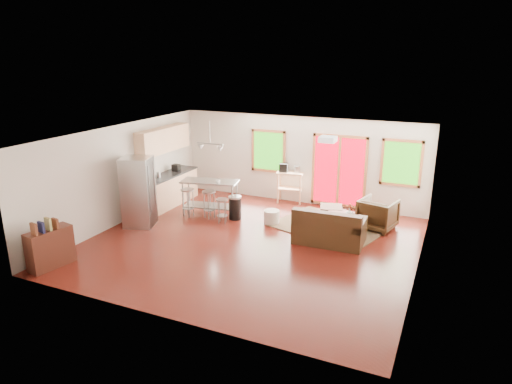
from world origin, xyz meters
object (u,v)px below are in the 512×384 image
at_px(armchair, 378,213).
at_px(kitchen_cart, 289,176).
at_px(rug, 329,226).
at_px(coffee_table, 346,216).
at_px(loveseat, 329,229).
at_px(ottoman, 331,213).
at_px(refrigerator, 139,192).
at_px(island, 210,191).

xyz_separation_m(armchair, kitchen_cart, (-2.84, 1.14, 0.38)).
bearing_deg(rug, coffee_table, 18.23).
relative_size(loveseat, ottoman, 2.85).
xyz_separation_m(armchair, refrigerator, (-5.74, -2.26, 0.47)).
height_order(coffee_table, refrigerator, refrigerator).
relative_size(island, kitchen_cart, 1.38).
bearing_deg(loveseat, refrigerator, -171.49).
xyz_separation_m(refrigerator, island, (1.27, 1.46, -0.24)).
bearing_deg(rug, island, -172.79).
distance_m(loveseat, armchair, 1.67).
relative_size(rug, loveseat, 1.60).
xyz_separation_m(loveseat, ottoman, (-0.37, 1.56, -0.15)).
relative_size(loveseat, coffee_table, 1.54).
distance_m(loveseat, island, 3.64).
bearing_deg(loveseat, rug, 102.79).
xyz_separation_m(rug, ottoman, (-0.11, 0.54, 0.18)).
bearing_deg(refrigerator, ottoman, 9.80).
distance_m(coffee_table, refrigerator, 5.39).
bearing_deg(ottoman, island, -163.33).
distance_m(rug, armchair, 1.29).
height_order(loveseat, island, island).
bearing_deg(refrigerator, rug, 3.71).
height_order(coffee_table, armchair, armchair).
bearing_deg(armchair, kitchen_cart, -9.00).
bearing_deg(loveseat, island, 168.86).
bearing_deg(rug, loveseat, -75.67).
bearing_deg(loveseat, armchair, 55.96).
xyz_separation_m(rug, armchair, (1.16, 0.38, 0.43)).
relative_size(armchair, island, 0.54).
bearing_deg(island, ottoman, 16.67).
distance_m(loveseat, ottoman, 1.61).
relative_size(rug, island, 1.60).
bearing_deg(kitchen_cart, rug, -42.25).
relative_size(coffee_table, refrigerator, 0.59).
height_order(armchair, kitchen_cart, kitchen_cart).
bearing_deg(coffee_table, armchair, 18.41).
height_order(rug, loveseat, loveseat).
height_order(loveseat, armchair, armchair).
height_order(armchair, refrigerator, refrigerator).
height_order(ottoman, kitchen_cart, kitchen_cart).
relative_size(coffee_table, island, 0.65).
bearing_deg(armchair, rug, 31.31).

